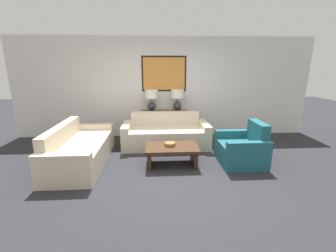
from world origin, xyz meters
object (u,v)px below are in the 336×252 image
Objects in this scene: table_lamp_left at (152,98)px; couch_by_side at (80,150)px; table_lamp_right at (177,98)px; decorative_bowl at (170,144)px; armchair_near_back_wall at (242,149)px; couch_by_back_wall at (166,135)px; coffee_table at (172,151)px; console_table at (165,124)px.

table_lamp_left is 0.28× the size of couch_by_side.
table_lamp_right reaches higher than decorative_bowl.
table_lamp_left is 2.66m from armchair_near_back_wall.
couch_by_back_wall is 1.10m from coffee_table.
couch_by_side is at bearing 177.05° from armchair_near_back_wall.
coffee_table is at bearing -86.71° from couch_by_back_wall.
console_table reaches higher than coffee_table.
armchair_near_back_wall is at bearing -36.86° from couch_by_back_wall.
table_lamp_left and table_lamp_right have the same top height.
couch_by_back_wall is 1.00× the size of couch_by_side.
couch_by_back_wall is at bearing 143.14° from armchair_near_back_wall.
couch_by_side is 2.25× the size of armchair_near_back_wall.
table_lamp_left is 0.62× the size of armchair_near_back_wall.
coffee_table is at bearing -37.98° from decorative_bowl.
couch_by_back_wall is 1.08m from decorative_bowl.
table_lamp_right is 0.28× the size of couch_by_back_wall.
couch_by_side is 3.25m from armchair_near_back_wall.
armchair_near_back_wall reaches higher than couch_by_back_wall.
decorative_bowl is at bearing 142.02° from coffee_table.
console_table is 0.79m from table_lamp_left.
coffee_table is at bearing -87.94° from console_table.
decorative_bowl is (0.37, -1.73, -0.67)m from table_lamp_left.
table_lamp_right reaches higher than couch_by_side.
table_lamp_left is at bearing 117.07° from couch_by_back_wall.
decorative_bowl is at bearing -100.23° from table_lamp_right.
couch_by_back_wall is at bearing -117.07° from table_lamp_right.
couch_by_side is (-1.76, -1.60, -0.09)m from console_table.
table_lamp_left is at bearing 180.00° from table_lamp_right.
table_lamp_right reaches higher than couch_by_back_wall.
console_table is 2.39m from couch_by_side.
couch_by_side is 9.59× the size of decorative_bowl.
decorative_bowl is 1.46m from armchair_near_back_wall.
decorative_bowl reaches higher than coffee_table.
table_lamp_left reaches higher than coffee_table.
console_table is at bearing 90.87° from decorative_bowl.
table_lamp_left reaches higher than console_table.
table_lamp_left is 2.29m from couch_by_side.
coffee_table is 1.41m from armchair_near_back_wall.
table_lamp_right is at bearing 0.00° from table_lamp_left.
console_table is at bearing 90.00° from couch_by_back_wall.
couch_by_back_wall reaches higher than console_table.
table_lamp_right is at bearing 79.77° from decorative_bowl.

